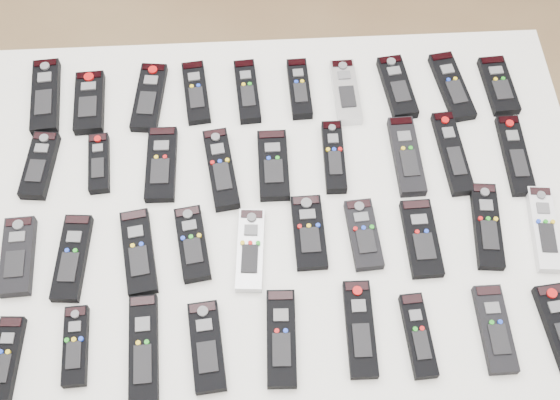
{
  "coord_description": "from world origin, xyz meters",
  "views": [
    {
      "loc": [
        -0.11,
        -0.66,
        2.02
      ],
      "look_at": [
        -0.07,
        0.03,
        0.8
      ],
      "focal_mm": 45.0,
      "sensor_mm": 36.0,
      "label": 1
    }
  ],
  "objects_px": {
    "remote_11": "(99,163)",
    "remote_12": "(161,164)",
    "remote_35": "(418,335)",
    "remote_1": "(89,103)",
    "remote_29": "(6,358)",
    "remote_19": "(18,256)",
    "table": "(280,218)",
    "remote_3": "(196,93)",
    "remote_14": "(273,165)",
    "remote_22": "(192,244)",
    "remote_28": "(544,229)",
    "remote_4": "(247,91)",
    "remote_32": "(207,347)",
    "remote_8": "(452,86)",
    "remote_26": "(421,238)",
    "remote_21": "(139,252)",
    "remote_23": "(250,250)",
    "remote_2": "(149,97)",
    "remote_6": "(346,92)",
    "remote_16": "(406,156)",
    "remote_31": "(144,350)",
    "remote_33": "(281,338)",
    "remote_30": "(76,346)",
    "remote_27": "(487,226)",
    "remote_13": "(221,169)",
    "remote_34": "(360,329)",
    "remote_17": "(452,153)",
    "remote_10": "(40,165)",
    "remote_20": "(72,258)",
    "remote_18": "(515,155)",
    "remote_36": "(495,329)",
    "remote_7": "(397,87)",
    "remote_5": "(299,89)",
    "remote_24": "(309,232)",
    "remote_0": "(46,96)",
    "remote_9": "(498,86)"
  },
  "relations": [
    {
      "from": "remote_17",
      "to": "remote_34",
      "type": "height_order",
      "value": "same"
    },
    {
      "from": "remote_6",
      "to": "remote_14",
      "type": "xyz_separation_m",
      "value": [
        -0.17,
        -0.18,
        -0.0
      ]
    },
    {
      "from": "remote_17",
      "to": "remote_22",
      "type": "xyz_separation_m",
      "value": [
        -0.54,
        -0.18,
        0.0
      ]
    },
    {
      "from": "remote_17",
      "to": "remote_29",
      "type": "height_order",
      "value": "same"
    },
    {
      "from": "remote_6",
      "to": "remote_35",
      "type": "bearing_deg",
      "value": -83.79
    },
    {
      "from": "remote_14",
      "to": "remote_4",
      "type": "bearing_deg",
      "value": 103.83
    },
    {
      "from": "remote_1",
      "to": "remote_21",
      "type": "height_order",
      "value": "remote_1"
    },
    {
      "from": "remote_26",
      "to": "remote_10",
      "type": "bearing_deg",
      "value": 163.44
    },
    {
      "from": "remote_0",
      "to": "remote_36",
      "type": "xyz_separation_m",
      "value": [
        0.88,
        -0.58,
        -0.0
      ]
    },
    {
      "from": "remote_16",
      "to": "remote_31",
      "type": "xyz_separation_m",
      "value": [
        -0.53,
        -0.39,
        -0.0
      ]
    },
    {
      "from": "remote_7",
      "to": "remote_16",
      "type": "xyz_separation_m",
      "value": [
        -0.0,
        -0.18,
        0.0
      ]
    },
    {
      "from": "remote_1",
      "to": "remote_29",
      "type": "distance_m",
      "value": 0.57
    },
    {
      "from": "remote_14",
      "to": "remote_22",
      "type": "relative_size",
      "value": 1.04
    },
    {
      "from": "remote_28",
      "to": "remote_27",
      "type": "bearing_deg",
      "value": 179.14
    },
    {
      "from": "remote_31",
      "to": "remote_34",
      "type": "bearing_deg",
      "value": 0.24
    },
    {
      "from": "remote_35",
      "to": "remote_11",
      "type": "bearing_deg",
      "value": 143.25
    },
    {
      "from": "remote_19",
      "to": "table",
      "type": "bearing_deg",
      "value": 7.79
    },
    {
      "from": "remote_16",
      "to": "remote_27",
      "type": "bearing_deg",
      "value": -52.92
    },
    {
      "from": "remote_22",
      "to": "remote_27",
      "type": "xyz_separation_m",
      "value": [
        0.58,
        0.01,
        -0.0
      ]
    },
    {
      "from": "remote_23",
      "to": "remote_26",
      "type": "xyz_separation_m",
      "value": [
        0.33,
        0.01,
        0.0
      ]
    },
    {
      "from": "remote_8",
      "to": "remote_26",
      "type": "bearing_deg",
      "value": -117.11
    },
    {
      "from": "remote_11",
      "to": "remote_12",
      "type": "height_order",
      "value": "remote_11"
    },
    {
      "from": "remote_19",
      "to": "remote_24",
      "type": "distance_m",
      "value": 0.56
    },
    {
      "from": "remote_18",
      "to": "remote_23",
      "type": "bearing_deg",
      "value": -160.64
    },
    {
      "from": "remote_3",
      "to": "remote_32",
      "type": "distance_m",
      "value": 0.58
    },
    {
      "from": "remote_28",
      "to": "remote_21",
      "type": "bearing_deg",
      "value": -173.94
    },
    {
      "from": "remote_28",
      "to": "remote_22",
      "type": "bearing_deg",
      "value": -174.79
    },
    {
      "from": "remote_11",
      "to": "remote_4",
      "type": "bearing_deg",
      "value": 24.51
    },
    {
      "from": "remote_14",
      "to": "remote_29",
      "type": "bearing_deg",
      "value": -142.39
    },
    {
      "from": "remote_5",
      "to": "remote_36",
      "type": "distance_m",
      "value": 0.65
    },
    {
      "from": "remote_18",
      "to": "remote_36",
      "type": "height_order",
      "value": "remote_36"
    },
    {
      "from": "table",
      "to": "remote_29",
      "type": "relative_size",
      "value": 8.31
    },
    {
      "from": "remote_20",
      "to": "remote_30",
      "type": "distance_m",
      "value": 0.18
    },
    {
      "from": "remote_0",
      "to": "remote_1",
      "type": "relative_size",
      "value": 1.23
    },
    {
      "from": "remote_0",
      "to": "remote_21",
      "type": "relative_size",
      "value": 1.09
    },
    {
      "from": "remote_1",
      "to": "remote_14",
      "type": "xyz_separation_m",
      "value": [
        0.39,
        -0.18,
        -0.0
      ]
    },
    {
      "from": "remote_21",
      "to": "remote_22",
      "type": "bearing_deg",
      "value": -2.35
    },
    {
      "from": "remote_11",
      "to": "remote_35",
      "type": "bearing_deg",
      "value": -37.92
    },
    {
      "from": "remote_2",
      "to": "remote_5",
      "type": "distance_m",
      "value": 0.33
    },
    {
      "from": "remote_23",
      "to": "remote_2",
      "type": "bearing_deg",
      "value": 123.15
    },
    {
      "from": "remote_18",
      "to": "remote_9",
      "type": "bearing_deg",
      "value": 89.65
    },
    {
      "from": "remote_26",
      "to": "remote_6",
      "type": "bearing_deg",
      "value": 105.75
    },
    {
      "from": "remote_3",
      "to": "remote_12",
      "type": "distance_m",
      "value": 0.2
    },
    {
      "from": "remote_13",
      "to": "remote_34",
      "type": "bearing_deg",
      "value": -62.82
    },
    {
      "from": "remote_32",
      "to": "remote_22",
      "type": "bearing_deg",
      "value": 92.05
    },
    {
      "from": "remote_33",
      "to": "remote_30",
      "type": "bearing_deg",
      "value": -178.75
    },
    {
      "from": "remote_10",
      "to": "remote_13",
      "type": "bearing_deg",
      "value": 1.74
    },
    {
      "from": "remote_3",
      "to": "remote_22",
      "type": "xyz_separation_m",
      "value": [
        -0.0,
        -0.37,
        0.0
      ]
    },
    {
      "from": "remote_19",
      "to": "remote_34",
      "type": "xyz_separation_m",
      "value": [
        0.64,
        -0.18,
        -0.0
      ]
    },
    {
      "from": "remote_6",
      "to": "remote_14",
      "type": "height_order",
      "value": "remote_6"
    }
  ]
}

